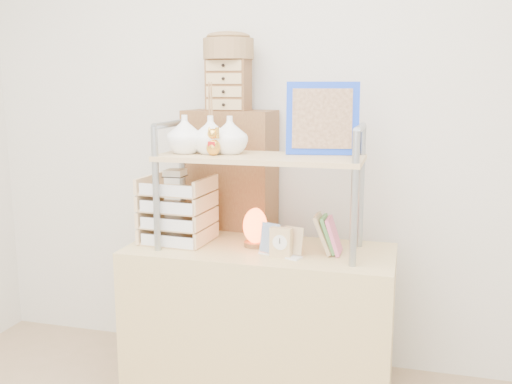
# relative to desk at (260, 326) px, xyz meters

# --- Properties ---
(room_shell) EXTENTS (3.42, 3.41, 2.61)m
(room_shell) POSITION_rel_desk_xyz_m (0.00, -0.81, 1.32)
(room_shell) COLOR silver
(room_shell) RESTS_ON ground
(desk) EXTENTS (1.20, 0.50, 0.75)m
(desk) POSITION_rel_desk_xyz_m (0.00, 0.00, 0.00)
(desk) COLOR tan
(desk) RESTS_ON ground
(cabinet) EXTENTS (0.46, 0.27, 1.35)m
(cabinet) POSITION_rel_desk_xyz_m (-0.25, 0.37, 0.30)
(cabinet) COLOR brown
(cabinet) RESTS_ON ground
(hutch) EXTENTS (0.90, 0.34, 0.74)m
(hutch) POSITION_rel_desk_xyz_m (-0.10, 0.01, 0.83)
(hutch) COLOR gray
(hutch) RESTS_ON desk
(letter_tray) EXTENTS (0.30, 0.28, 0.34)m
(letter_tray) POSITION_rel_desk_xyz_m (-0.40, -0.00, 0.51)
(letter_tray) COLOR #D3B17F
(letter_tray) RESTS_ON desk
(salt_lamp) EXTENTS (0.12, 0.11, 0.18)m
(salt_lamp) POSITION_rel_desk_xyz_m (-0.03, 0.02, 0.47)
(salt_lamp) COLOR brown
(salt_lamp) RESTS_ON desk
(desk_clock) EXTENTS (0.10, 0.05, 0.13)m
(desk_clock) POSITION_rel_desk_xyz_m (0.12, -0.11, 0.44)
(desk_clock) COLOR tan
(desk_clock) RESTS_ON desk
(postcard_stand) EXTENTS (0.20, 0.11, 0.14)m
(postcard_stand) POSITION_rel_desk_xyz_m (0.12, -0.09, 0.41)
(postcard_stand) COLOR white
(postcard_stand) RESTS_ON desk
(drawer_chest) EXTENTS (0.20, 0.16, 0.25)m
(drawer_chest) POSITION_rel_desk_xyz_m (-0.25, 0.35, 1.10)
(drawer_chest) COLOR brown
(drawer_chest) RESTS_ON cabinet
(woven_basket) EXTENTS (0.25, 0.25, 0.10)m
(woven_basket) POSITION_rel_desk_xyz_m (-0.25, 0.35, 1.28)
(woven_basket) COLOR brown
(woven_basket) RESTS_ON drawer_chest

